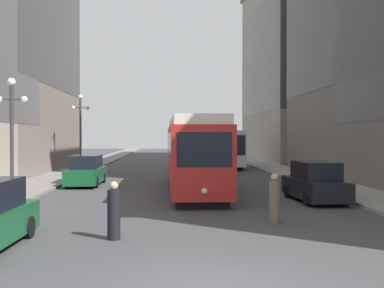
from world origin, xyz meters
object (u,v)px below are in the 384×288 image
(pedestrian_crossing_near, at_px, (114,212))
(parked_car_left_mid, at_px, (86,171))
(pedestrian_crossing_far, at_px, (275,200))
(lamp_post_left_far, at_px, (80,122))
(streetcar, at_px, (193,152))
(transit_bus, at_px, (222,147))
(lamp_post_left_near, at_px, (12,120))
(parked_car_right_far, at_px, (315,183))

(pedestrian_crossing_near, bearing_deg, parked_car_left_mid, 103.31)
(pedestrian_crossing_far, relative_size, lamp_post_left_far, 0.28)
(streetcar, relative_size, parked_car_left_mid, 2.83)
(transit_bus, bearing_deg, streetcar, -101.57)
(transit_bus, xyz_separation_m, lamp_post_left_near, (-12.09, -23.89, 1.75))
(parked_car_left_mid, distance_m, lamp_post_left_near, 8.27)
(parked_car_right_far, bearing_deg, lamp_post_left_near, -2.46)
(streetcar, distance_m, lamp_post_left_near, 9.41)
(pedestrian_crossing_near, distance_m, lamp_post_left_far, 23.93)
(streetcar, bearing_deg, pedestrian_crossing_near, -104.84)
(streetcar, height_order, pedestrian_crossing_near, streetcar)
(streetcar, xyz_separation_m, lamp_post_left_far, (-8.22, 11.53, 1.99))
(streetcar, bearing_deg, lamp_post_left_near, -153.19)
(pedestrian_crossing_near, relative_size, lamp_post_left_far, 0.28)
(streetcar, xyz_separation_m, lamp_post_left_near, (-8.22, -4.28, 1.60))
(parked_car_right_far, xyz_separation_m, lamp_post_left_near, (-13.57, -0.03, 2.85))
(transit_bus, height_order, pedestrian_crossing_far, transit_bus)
(parked_car_left_mid, height_order, lamp_post_left_near, lamp_post_left_near)
(parked_car_left_mid, bearing_deg, lamp_post_left_far, 102.88)
(streetcar, distance_m, transit_bus, 19.99)
(lamp_post_left_far, bearing_deg, pedestrian_crossing_near, -77.05)
(lamp_post_left_far, bearing_deg, parked_car_left_mid, -77.09)
(parked_car_right_far, height_order, pedestrian_crossing_far, parked_car_right_far)
(streetcar, bearing_deg, parked_car_left_mid, 152.18)
(parked_car_left_mid, xyz_separation_m, parked_car_right_far, (11.67, -7.49, -0.00))
(streetcar, bearing_deg, lamp_post_left_far, 124.79)
(streetcar, relative_size, pedestrian_crossing_near, 8.17)
(parked_car_left_mid, relative_size, lamp_post_left_near, 0.90)
(parked_car_right_far, xyz_separation_m, pedestrian_crossing_near, (-8.26, -7.32, -0.06))
(lamp_post_left_far, bearing_deg, streetcar, -54.50)
(streetcar, xyz_separation_m, parked_car_right_far, (5.34, -4.25, -1.26))
(pedestrian_crossing_near, bearing_deg, transit_bus, 78.06)
(streetcar, relative_size, pedestrian_crossing_far, 8.06)
(transit_bus, height_order, parked_car_left_mid, transit_bus)
(streetcar, bearing_deg, transit_bus, 78.12)
(transit_bus, bearing_deg, parked_car_right_far, -86.87)
(lamp_post_left_near, bearing_deg, parked_car_left_mid, 75.82)
(parked_car_left_mid, distance_m, pedestrian_crossing_near, 15.19)
(lamp_post_left_near, height_order, lamp_post_left_far, lamp_post_left_far)
(transit_bus, relative_size, lamp_post_left_far, 2.15)
(lamp_post_left_far, bearing_deg, transit_bus, 33.74)
(transit_bus, xyz_separation_m, parked_car_left_mid, (-10.19, -16.37, -1.10))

